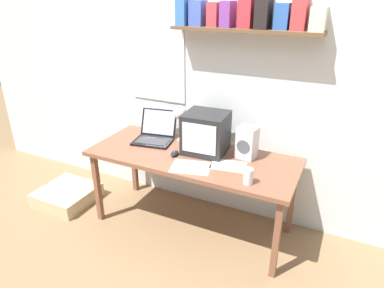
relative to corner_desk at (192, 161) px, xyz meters
The scene contains 12 objects.
ground_plane 0.64m from the corner_desk, ahead, with size 12.00×12.00×0.00m, color olive.
back_wall 0.80m from the corner_desk, 89.14° to the left, with size 5.60×0.24×2.60m.
corner_desk is the anchor object (origin of this frame).
crt_monitor 0.26m from the corner_desk, 58.14° to the left, with size 0.36×0.34×0.34m.
laptop 0.48m from the corner_desk, 161.08° to the left, with size 0.39×0.39×0.24m.
desk_lamp 0.41m from the corner_desk, 138.05° to the left, with size 0.12×0.18×0.35m.
juice_glass 0.61m from the corner_desk, 23.40° to the right, with size 0.07×0.07×0.12m.
space_heater 0.48m from the corner_desk, 20.74° to the left, with size 0.17×0.16×0.26m.
computer_mouse 0.16m from the corner_desk, 153.31° to the right, with size 0.08×0.11×0.03m.
open_notebook 0.34m from the corner_desk, ahead, with size 0.29×0.22×0.00m.
printed_handout 0.22m from the corner_desk, 66.38° to the right, with size 0.34×0.29×0.00m.
floor_cushion 1.43m from the corner_desk, behind, with size 0.51×0.51×0.14m.
Camera 1 is at (1.10, -2.28, 1.94)m, focal length 32.00 mm.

